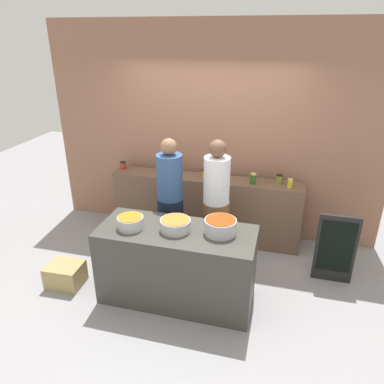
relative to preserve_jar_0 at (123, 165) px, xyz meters
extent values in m
plane|color=gray|center=(1.27, -1.13, -1.01)|extent=(12.00, 12.00, 0.00)
cube|color=#9B6951|center=(1.27, 0.32, 0.49)|extent=(4.80, 0.12, 3.00)
cube|color=brown|center=(1.27, -0.03, -0.53)|extent=(2.70, 0.36, 0.95)
cube|color=#3C3C36|center=(1.27, -1.43, -0.57)|extent=(1.70, 0.70, 0.88)
cylinder|color=#A32E21|center=(0.00, 0.00, -0.01)|extent=(0.09, 0.09, 0.10)
cylinder|color=black|center=(0.00, 0.00, 0.05)|extent=(0.09, 0.09, 0.01)
cylinder|color=#354728|center=(0.70, -0.04, 0.01)|extent=(0.08, 0.08, 0.13)
cylinder|color=black|center=(0.70, -0.04, 0.08)|extent=(0.08, 0.08, 0.01)
cylinder|color=brown|center=(0.81, 0.00, 0.00)|extent=(0.07, 0.07, 0.11)
cylinder|color=#D6C666|center=(0.81, 0.00, 0.06)|extent=(0.07, 0.07, 0.01)
cylinder|color=gold|center=(1.25, 0.01, -0.01)|extent=(0.09, 0.09, 0.09)
cylinder|color=black|center=(1.25, 0.01, 0.04)|extent=(0.09, 0.09, 0.02)
cylinder|color=gold|center=(1.43, -0.05, -0.01)|extent=(0.08, 0.08, 0.10)
cylinder|color=black|center=(1.43, -0.05, 0.05)|extent=(0.09, 0.09, 0.01)
cylinder|color=#295C23|center=(1.93, -0.09, 0.01)|extent=(0.07, 0.07, 0.13)
cylinder|color=#D6C666|center=(1.93, -0.09, 0.08)|extent=(0.08, 0.08, 0.01)
cylinder|color=olive|center=(2.27, 0.02, 0.00)|extent=(0.08, 0.08, 0.11)
cylinder|color=black|center=(2.27, 0.02, 0.06)|extent=(0.08, 0.08, 0.01)
cylinder|color=gold|center=(2.41, -0.09, 0.00)|extent=(0.07, 0.07, 0.11)
cylinder|color=#D6C666|center=(2.41, -0.09, 0.06)|extent=(0.07, 0.07, 0.01)
cylinder|color=#B7B7BC|center=(0.78, -1.50, -0.06)|extent=(0.28, 0.28, 0.13)
cylinder|color=#B86F1C|center=(0.78, -1.50, 0.01)|extent=(0.26, 0.26, 0.00)
cylinder|color=#B7B7BC|center=(1.26, -1.43, -0.06)|extent=(0.33, 0.33, 0.12)
cylinder|color=#B56F2A|center=(1.26, -1.43, 0.00)|extent=(0.30, 0.30, 0.00)
cylinder|color=#B7B7BC|center=(1.73, -1.37, -0.05)|extent=(0.34, 0.34, 0.16)
cylinder|color=#893B13|center=(1.73, -1.37, 0.04)|extent=(0.31, 0.31, 0.00)
cylinder|color=black|center=(0.98, -0.76, -0.54)|extent=(0.33, 0.33, 0.92)
cylinder|color=#335185|center=(0.98, -0.76, 0.20)|extent=(0.32, 0.32, 0.57)
sphere|color=#8C6047|center=(0.98, -0.76, 0.58)|extent=(0.20, 0.20, 0.20)
cylinder|color=brown|center=(1.56, -0.72, -0.54)|extent=(0.33, 0.33, 0.93)
cylinder|color=white|center=(1.56, -0.72, 0.20)|extent=(0.31, 0.31, 0.57)
sphere|color=brown|center=(1.56, -0.72, 0.59)|extent=(0.21, 0.21, 0.21)
cube|color=tan|center=(-0.11, -1.56, -0.87)|extent=(0.43, 0.35, 0.27)
cube|color=black|center=(3.01, -0.65, -0.56)|extent=(0.46, 0.04, 0.89)
cube|color=black|center=(3.01, -0.67, -0.52)|extent=(0.39, 0.01, 0.68)
camera|label=1|loc=(2.30, -4.64, 1.81)|focal=33.93mm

